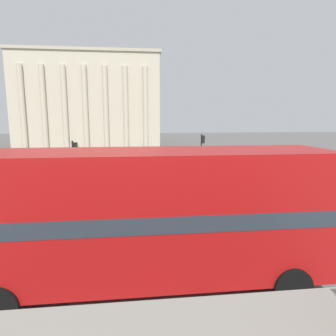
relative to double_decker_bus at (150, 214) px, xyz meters
The scene contains 7 objects.
double_decker_bus is the anchor object (origin of this frame).
plaza_building_left 52.33m from the double_decker_bus, 99.16° to the left, with size 25.91×14.39×16.58m.
traffic_light_near 9.02m from the double_decker_bus, 30.45° to the left, with size 0.42×0.24×3.34m.
traffic_light_mid 11.22m from the double_decker_bus, 110.95° to the left, with size 0.42×0.24×3.70m.
traffic_light_far 18.65m from the double_decker_bus, 72.25° to the left, with size 0.42×0.24×3.64m.
pedestrian_black 23.04m from the double_decker_bus, 70.06° to the left, with size 0.32×0.32×1.72m.
pedestrian_yellow 13.21m from the double_decker_bus, 83.40° to the left, with size 0.32×0.32×1.77m.
Camera 1 is at (-0.18, -2.08, 5.07)m, focal length 32.00 mm.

